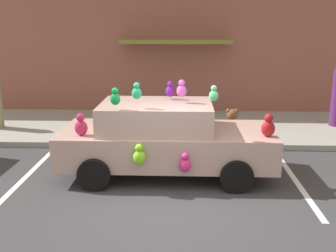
{
  "coord_description": "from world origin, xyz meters",
  "views": [
    {
      "loc": [
        0.26,
        -6.75,
        3.16
      ],
      "look_at": [
        -0.07,
        1.92,
        0.9
      ],
      "focal_mm": 42.78,
      "sensor_mm": 36.0,
      "label": 1
    }
  ],
  "objects": [
    {
      "name": "parking_stripe_rear",
      "position": [
        -3.04,
        1.0,
        0.0
      ],
      "size": [
        0.12,
        3.6,
        0.01
      ],
      "primitive_type": "cube",
      "color": "silver",
      "rests_on": "ground"
    },
    {
      "name": "sidewalk",
      "position": [
        0.0,
        5.0,
        0.07
      ],
      "size": [
        24.0,
        4.0,
        0.15
      ],
      "primitive_type": "cube",
      "color": "gray",
      "rests_on": "ground"
    },
    {
      "name": "teddy_bear_on_sidewalk",
      "position": [
        1.55,
        3.54,
        0.53
      ],
      "size": [
        0.43,
        0.36,
        0.82
      ],
      "color": "brown",
      "rests_on": "sidewalk"
    },
    {
      "name": "storefront_building",
      "position": [
        0.0,
        7.14,
        3.19
      ],
      "size": [
        24.0,
        1.25,
        6.4
      ],
      "color": "brown",
      "rests_on": "ground"
    },
    {
      "name": "ground_plane",
      "position": [
        0.0,
        0.0,
        0.0
      ],
      "size": [
        60.0,
        60.0,
        0.0
      ],
      "primitive_type": "plane",
      "color": "#38383A"
    },
    {
      "name": "plush_covered_car",
      "position": [
        -0.13,
        1.32,
        0.8
      ],
      "size": [
        4.41,
        2.13,
        2.05
      ],
      "color": "tan",
      "rests_on": "ground"
    },
    {
      "name": "parking_stripe_front",
      "position": [
        2.59,
        1.0,
        0.0
      ],
      "size": [
        0.12,
        3.6,
        0.01
      ],
      "primitive_type": "cube",
      "color": "silver",
      "rests_on": "ground"
    }
  ]
}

